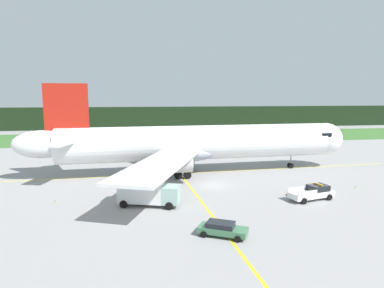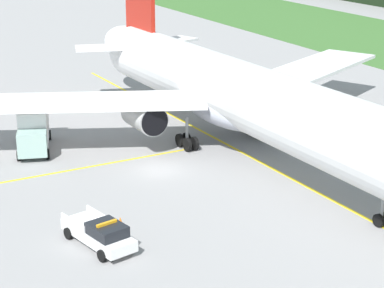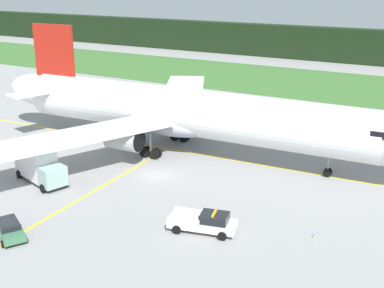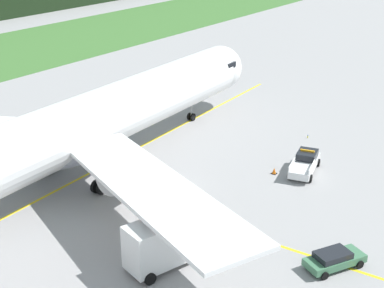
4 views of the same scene
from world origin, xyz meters
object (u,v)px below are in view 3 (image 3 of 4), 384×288
Objects in this scene: airliner at (185,113)px; ops_pickup_truck at (205,222)px; staff_car at (9,228)px; apron_cone at (195,213)px; catering_truck at (39,164)px.

airliner reaches higher than ops_pickup_truck.
staff_car is (-1.78, -25.63, -4.24)m from airliner.
airliner is at bearing 123.57° from apron_cone.
staff_car reaches higher than apron_cone.
catering_truck is at bearing -117.78° from airliner.
airliner is 11.53× the size of staff_car.
airliner is 9.05× the size of ops_pickup_truck.
catering_truck reaches higher than staff_car.
ops_pickup_truck is 16.34m from staff_car.
ops_pickup_truck is 0.82× the size of catering_truck.
catering_truck is at bearing 177.02° from ops_pickup_truck.
ops_pickup_truck is (12.00, -16.85, -4.03)m from airliner.
ops_pickup_truck is 1.27× the size of staff_car.
staff_car is 7.48× the size of apron_cone.
apron_cone is at bearing -56.43° from airliner.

